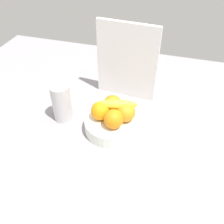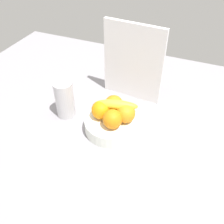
% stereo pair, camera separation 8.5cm
% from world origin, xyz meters
% --- Properties ---
extents(ground_plane, '(1.80, 1.40, 0.03)m').
position_xyz_m(ground_plane, '(0.00, 0.00, -0.01)').
color(ground_plane, gray).
extents(fruit_bowl, '(0.22, 0.22, 0.05)m').
position_xyz_m(fruit_bowl, '(0.01, -0.02, 0.03)').
color(fruit_bowl, white).
rests_on(fruit_bowl, ground_plane).
extents(orange_front_left, '(0.08, 0.08, 0.08)m').
position_xyz_m(orange_front_left, '(0.02, -0.06, 0.09)').
color(orange_front_left, orange).
rests_on(orange_front_left, fruit_bowl).
extents(orange_front_right, '(0.08, 0.08, 0.08)m').
position_xyz_m(orange_front_right, '(0.06, -0.01, 0.09)').
color(orange_front_right, orange).
rests_on(orange_front_right, fruit_bowl).
extents(orange_center, '(0.08, 0.08, 0.08)m').
position_xyz_m(orange_center, '(-0.01, 0.03, 0.09)').
color(orange_center, orange).
rests_on(orange_center, fruit_bowl).
extents(orange_back_left, '(0.08, 0.08, 0.08)m').
position_xyz_m(orange_back_left, '(-0.04, -0.03, 0.09)').
color(orange_back_left, orange).
rests_on(orange_back_left, fruit_bowl).
extents(banana_bunch, '(0.18, 0.08, 0.08)m').
position_xyz_m(banana_bunch, '(0.01, 0.00, 0.10)').
color(banana_bunch, yellow).
rests_on(banana_bunch, fruit_bowl).
extents(cutting_board, '(0.28, 0.04, 0.36)m').
position_xyz_m(cutting_board, '(-0.00, 0.23, 0.18)').
color(cutting_board, white).
rests_on(cutting_board, ground_plane).
extents(thermos_tumbler, '(0.08, 0.08, 0.17)m').
position_xyz_m(thermos_tumbler, '(-0.22, -0.01, 0.08)').
color(thermos_tumbler, '#BDBBBE').
rests_on(thermos_tumbler, ground_plane).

